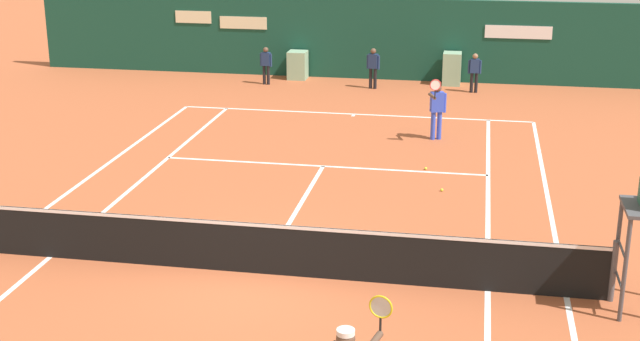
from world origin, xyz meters
name	(u,v)px	position (x,y,z in m)	size (l,w,h in m)	color
ground_plane	(267,260)	(0.00, 0.58, 0.00)	(80.00, 80.00, 0.01)	#B25633
tennis_net	(259,247)	(0.00, 0.00, 0.51)	(12.10, 0.10, 1.07)	#4C4C51
sponsor_back_wall	(376,40)	(0.00, 16.97, 1.38)	(25.00, 1.02, 2.86)	#144233
player_on_baseline	(437,107)	(2.59, 9.32, 0.92)	(0.49, 0.77, 1.78)	blue
ball_kid_centre_post	(373,65)	(0.11, 15.34, 0.80)	(0.46, 0.23, 1.38)	black
ball_kid_right_post	(475,70)	(3.50, 15.34, 0.76)	(0.44, 0.18, 1.32)	black
ball_kid_left_post	(266,63)	(-3.62, 15.34, 0.75)	(0.43, 0.19, 1.30)	black
tennis_ball_by_sideline	(426,168)	(2.51, 6.57, 0.03)	(0.07, 0.07, 0.07)	#CCE033
tennis_ball_near_service_line	(442,190)	(2.97, 5.04, 0.03)	(0.07, 0.07, 0.07)	#CCE033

